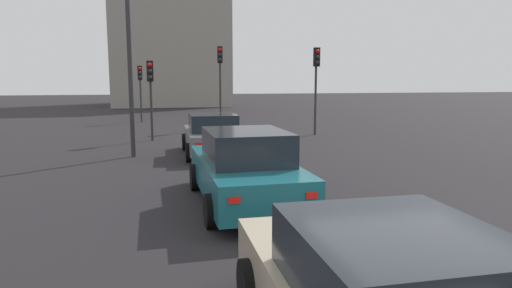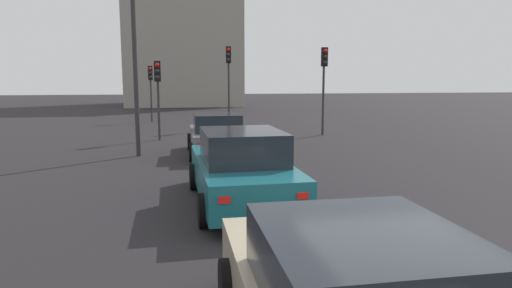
{
  "view_description": "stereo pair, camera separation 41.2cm",
  "coord_description": "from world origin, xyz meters",
  "px_view_note": "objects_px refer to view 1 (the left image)",
  "views": [
    {
      "loc": [
        -5.3,
        3.44,
        2.69
      ],
      "look_at": [
        5.95,
        0.95,
        1.01
      ],
      "focal_mm": 30.94,
      "sensor_mm": 36.0,
      "label": 1
    },
    {
      "loc": [
        -5.38,
        3.04,
        2.69
      ],
      "look_at": [
        5.95,
        0.95,
        1.01
      ],
      "focal_mm": 30.94,
      "sensor_mm": 36.0,
      "label": 2
    }
  ],
  "objects_px": {
    "car_grey_right_lead": "(212,135)",
    "street_lamp_kerbside": "(128,17)",
    "traffic_light_far_right": "(220,70)",
    "car_teal_right_second": "(245,169)",
    "traffic_light_near_left": "(140,82)",
    "traffic_light_near_right": "(150,83)",
    "traffic_light_far_left": "(316,73)"
  },
  "relations": [
    {
      "from": "traffic_light_near_left",
      "to": "traffic_light_far_left",
      "type": "distance_m",
      "value": 12.2
    },
    {
      "from": "traffic_light_far_right",
      "to": "car_grey_right_lead",
      "type": "bearing_deg",
      "value": -4.13
    },
    {
      "from": "car_grey_right_lead",
      "to": "street_lamp_kerbside",
      "type": "xyz_separation_m",
      "value": [
        0.23,
        2.78,
        4.09
      ]
    },
    {
      "from": "traffic_light_near_left",
      "to": "traffic_light_far_left",
      "type": "relative_size",
      "value": 0.85
    },
    {
      "from": "car_grey_right_lead",
      "to": "traffic_light_far_right",
      "type": "bearing_deg",
      "value": -9.34
    },
    {
      "from": "traffic_light_near_left",
      "to": "traffic_light_far_right",
      "type": "relative_size",
      "value": 0.8
    },
    {
      "from": "car_grey_right_lead",
      "to": "traffic_light_far_left",
      "type": "height_order",
      "value": "traffic_light_far_left"
    },
    {
      "from": "car_grey_right_lead",
      "to": "traffic_light_far_right",
      "type": "xyz_separation_m",
      "value": [
        8.53,
        -1.49,
        2.49
      ]
    },
    {
      "from": "traffic_light_near_left",
      "to": "street_lamp_kerbside",
      "type": "height_order",
      "value": "street_lamp_kerbside"
    },
    {
      "from": "car_teal_right_second",
      "to": "street_lamp_kerbside",
      "type": "height_order",
      "value": "street_lamp_kerbside"
    },
    {
      "from": "traffic_light_near_right",
      "to": "traffic_light_far_left",
      "type": "height_order",
      "value": "traffic_light_far_left"
    },
    {
      "from": "traffic_light_near_right",
      "to": "street_lamp_kerbside",
      "type": "relative_size",
      "value": 0.42
    },
    {
      "from": "traffic_light_near_right",
      "to": "car_grey_right_lead",
      "type": "bearing_deg",
      "value": 28.79
    },
    {
      "from": "traffic_light_far_left",
      "to": "traffic_light_far_right",
      "type": "height_order",
      "value": "traffic_light_far_right"
    },
    {
      "from": "street_lamp_kerbside",
      "to": "traffic_light_near_left",
      "type": "bearing_deg",
      "value": 0.74
    },
    {
      "from": "traffic_light_far_left",
      "to": "street_lamp_kerbside",
      "type": "distance_m",
      "value": 9.74
    },
    {
      "from": "traffic_light_near_left",
      "to": "street_lamp_kerbside",
      "type": "distance_m",
      "value": 13.35
    },
    {
      "from": "car_grey_right_lead",
      "to": "car_teal_right_second",
      "type": "distance_m",
      "value": 6.49
    },
    {
      "from": "car_grey_right_lead",
      "to": "street_lamp_kerbside",
      "type": "bearing_deg",
      "value": 85.74
    },
    {
      "from": "car_teal_right_second",
      "to": "traffic_light_far_left",
      "type": "xyz_separation_m",
      "value": [
        11.26,
        -5.74,
        2.26
      ]
    },
    {
      "from": "traffic_light_near_right",
      "to": "traffic_light_far_right",
      "type": "distance_m",
      "value": 5.62
    },
    {
      "from": "car_grey_right_lead",
      "to": "traffic_light_near_left",
      "type": "distance_m",
      "value": 13.84
    },
    {
      "from": "car_grey_right_lead",
      "to": "traffic_light_near_left",
      "type": "bearing_deg",
      "value": 12.96
    },
    {
      "from": "traffic_light_near_left",
      "to": "traffic_light_far_right",
      "type": "height_order",
      "value": "traffic_light_far_right"
    },
    {
      "from": "car_grey_right_lead",
      "to": "traffic_light_far_right",
      "type": "distance_m",
      "value": 9.01
    },
    {
      "from": "car_teal_right_second",
      "to": "street_lamp_kerbside",
      "type": "bearing_deg",
      "value": 20.78
    },
    {
      "from": "car_teal_right_second",
      "to": "traffic_light_near_left",
      "type": "height_order",
      "value": "traffic_light_near_left"
    },
    {
      "from": "car_teal_right_second",
      "to": "traffic_light_near_left",
      "type": "bearing_deg",
      "value": 7.12
    },
    {
      "from": "traffic_light_far_left",
      "to": "traffic_light_near_left",
      "type": "bearing_deg",
      "value": -136.97
    },
    {
      "from": "street_lamp_kerbside",
      "to": "traffic_light_near_right",
      "type": "bearing_deg",
      "value": -8.38
    },
    {
      "from": "traffic_light_near_right",
      "to": "traffic_light_near_left",
      "type": "bearing_deg",
      "value": -173.07
    },
    {
      "from": "car_grey_right_lead",
      "to": "traffic_light_far_right",
      "type": "relative_size",
      "value": 0.93
    }
  ]
}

